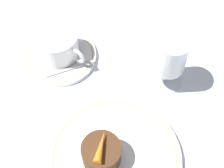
{
  "coord_description": "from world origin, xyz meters",
  "views": [
    {
      "loc": [
        0.13,
        -0.2,
        0.52
      ],
      "look_at": [
        -0.05,
        0.06,
        0.04
      ],
      "focal_mm": 50.0,
      "sensor_mm": 36.0,
      "label": 1
    }
  ],
  "objects_px": {
    "dinner_plate": "(115,157)",
    "wine_glass": "(169,57)",
    "coffee_cup": "(58,45)",
    "dessert_cake": "(101,153)"
  },
  "relations": [
    {
      "from": "dinner_plate",
      "to": "coffee_cup",
      "type": "height_order",
      "value": "coffee_cup"
    },
    {
      "from": "dinner_plate",
      "to": "wine_glass",
      "type": "height_order",
      "value": "wine_glass"
    },
    {
      "from": "wine_glass",
      "to": "dinner_plate",
      "type": "bearing_deg",
      "value": -86.66
    },
    {
      "from": "dinner_plate",
      "to": "coffee_cup",
      "type": "xyz_separation_m",
      "value": [
        -0.22,
        0.12,
        0.03
      ]
    },
    {
      "from": "coffee_cup",
      "to": "wine_glass",
      "type": "height_order",
      "value": "wine_glass"
    },
    {
      "from": "wine_glass",
      "to": "dessert_cake",
      "type": "distance_m",
      "value": 0.21
    },
    {
      "from": "dinner_plate",
      "to": "coffee_cup",
      "type": "relative_size",
      "value": 2.05
    },
    {
      "from": "dinner_plate",
      "to": "wine_glass",
      "type": "distance_m",
      "value": 0.21
    },
    {
      "from": "coffee_cup",
      "to": "dessert_cake",
      "type": "xyz_separation_m",
      "value": [
        0.21,
        -0.14,
        -0.0
      ]
    },
    {
      "from": "dinner_plate",
      "to": "coffee_cup",
      "type": "bearing_deg",
      "value": 151.7
    }
  ]
}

